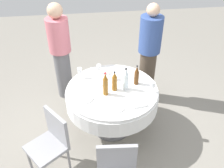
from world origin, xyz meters
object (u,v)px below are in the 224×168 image
wine_glass_near (80,71)px  person_front (149,53)px  person_east (61,51)px  bottle_brown_right (137,76)px  wine_glass_rear (99,68)px  wine_glass_left (153,85)px  wine_glass_far (110,73)px  bottle_amber_front (105,84)px  chair_rear (51,140)px  plate_inner (85,98)px  plate_outer (95,84)px  bottle_clear_east (126,80)px  bottle_amber_left (115,82)px  plate_west (130,74)px  plate_north (116,107)px  dining_table (112,97)px

wine_glass_near → person_front: person_front is taller
wine_glass_near → person_east: 0.67m
bottle_brown_right → wine_glass_rear: (-0.48, 0.33, -0.04)m
wine_glass_near → person_east: person_east is taller
wine_glass_left → wine_glass_far: bearing=144.5°
bottle_amber_front → chair_rear: 0.93m
plate_inner → plate_outer: 0.32m
bottle_amber_front → bottle_brown_right: bearing=21.6°
bottle_clear_east → person_front: size_ratio=0.19×
bottle_brown_right → person_front: (0.33, 0.60, -0.01)m
person_front → chair_rear: (-1.46, -1.28, -0.34)m
bottle_clear_east → plate_inner: (-0.55, -0.13, -0.14)m
wine_glass_left → person_east: person_east is taller
bottle_amber_left → plate_inner: size_ratio=1.22×
plate_inner → chair_rear: 0.65m
wine_glass_near → plate_west: 0.73m
plate_west → bottle_amber_left: bearing=-130.7°
plate_north → chair_rear: size_ratio=0.25×
dining_table → bottle_brown_right: 0.45m
wine_glass_rear → chair_rear: bearing=-123.1°
plate_outer → bottle_clear_east: bearing=-20.4°
plate_outer → chair_rear: 0.95m
plate_outer → person_front: size_ratio=0.13×
plate_outer → dining_table: bearing=-29.0°
dining_table → bottle_amber_front: bearing=-132.6°
wine_glass_far → bottle_clear_east: bearing=-54.9°
wine_glass_near → plate_north: 0.82m
plate_outer → person_east: size_ratio=0.13×
wine_glass_left → plate_north: (-0.51, -0.24, -0.10)m
dining_table → wine_glass_near: size_ratio=8.08×
bottle_clear_east → bottle_amber_left: 0.15m
wine_glass_left → plate_west: size_ratio=0.74×
bottle_amber_front → wine_glass_far: bottle_amber_front is taller
bottle_brown_right → plate_west: (-0.04, 0.23, -0.13)m
bottle_brown_right → person_front: bearing=61.5°
bottle_amber_front → person_front: size_ratio=0.20×
wine_glass_left → person_east: 1.61m
chair_rear → plate_west: bearing=-88.0°
bottle_amber_left → person_front: 0.95m
dining_table → bottle_amber_left: 0.29m
wine_glass_left → person_east: bearing=138.7°
bottle_brown_right → wine_glass_far: (-0.34, 0.16, -0.03)m
dining_table → wine_glass_near: bearing=142.3°
dining_table → bottle_amber_front: size_ratio=3.81×
bottle_brown_right → chair_rear: 1.37m
dining_table → wine_glass_near: 0.59m
bottle_amber_left → plate_west: bearing=49.3°
dining_table → bottle_amber_front: (-0.10, -0.11, 0.31)m
plate_west → person_east: bearing=148.0°
chair_rear → person_front: bearing=-86.2°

